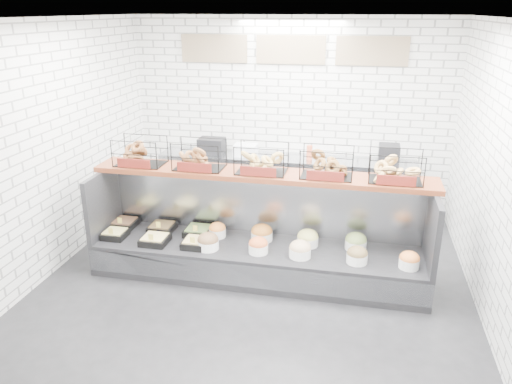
# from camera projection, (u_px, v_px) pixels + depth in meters

# --- Properties ---
(ground) EXTENTS (5.50, 5.50, 0.00)m
(ground) POSITION_uv_depth(u_px,v_px,m) (252.00, 287.00, 5.88)
(ground) COLOR black
(ground) RESTS_ON ground
(room_shell) EXTENTS (5.02, 5.51, 3.01)m
(room_shell) POSITION_uv_depth(u_px,v_px,m) (263.00, 104.00, 5.72)
(room_shell) COLOR white
(room_shell) RESTS_ON ground
(display_case) EXTENTS (4.00, 0.90, 1.20)m
(display_case) POSITION_uv_depth(u_px,v_px,m) (258.00, 249.00, 6.08)
(display_case) COLOR black
(display_case) RESTS_ON ground
(bagel_shelf) EXTENTS (4.10, 0.50, 0.40)m
(bagel_shelf) POSITION_uv_depth(u_px,v_px,m) (261.00, 162.00, 5.88)
(bagel_shelf) COLOR #532111
(bagel_shelf) RESTS_ON display_case
(prep_counter) EXTENTS (4.00, 0.60, 1.20)m
(prep_counter) POSITION_uv_depth(u_px,v_px,m) (285.00, 183.00, 7.94)
(prep_counter) COLOR #93969B
(prep_counter) RESTS_ON ground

